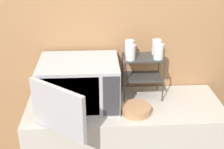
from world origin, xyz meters
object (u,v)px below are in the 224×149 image
Objects in this scene: glass_front_right at (159,52)px; bowl at (136,110)px; microwave at (78,84)px; glass_front_left at (130,52)px; glass_back_right at (157,47)px; dish_rack at (143,68)px; glass_back_left at (130,48)px.

glass_front_right reaches higher than bowl.
glass_front_left reaches higher than microwave.
bowl is at bearing -81.89° from glass_front_left.
glass_front_left is 0.41m from bowl.
glass_front_left is 0.20m from glass_front_right.
glass_back_right is 0.54× the size of bowl.
glass_back_left reaches higher than dish_rack.
glass_front_right is at bearing -25.16° from dish_rack.
dish_rack is 0.19m from glass_front_left.
dish_rack is 0.19m from glass_front_right.
glass_back_right is at bearing 26.35° from glass_front_left.
glass_back_left is (-0.20, -0.00, 0.00)m from glass_back_right.
glass_front_left is at bearing -178.17° from glass_front_right.
microwave is 0.50m from dish_rack.
glass_front_right is (0.10, -0.05, 0.15)m from dish_rack.
microwave is 6.53× the size of glass_back_left.
bowl is (-0.18, -0.30, -0.36)m from glass_back_right.
glass_back_left is 0.54× the size of bowl.
microwave reaches higher than bowl.
glass_back_left is at bearing 87.43° from glass_front_left.
bowl is at bearing -120.90° from glass_back_right.
bowl is (0.02, -0.30, -0.36)m from glass_back_left.
bowl is (0.03, -0.20, -0.36)m from glass_front_left.
glass_back_right is at bearing 24.72° from dish_rack.
glass_front_right is (-0.00, -0.10, 0.00)m from glass_back_right.
glass_back_left is (0.38, 0.16, 0.22)m from microwave.
glass_front_right reaches higher than microwave.
bowl is at bearing -85.51° from glass_back_left.
glass_back_right is 0.20m from glass_back_left.
glass_back_right reaches higher than bowl.
glass_back_left is (-0.10, 0.05, 0.15)m from dish_rack.
dish_rack is at bearing 28.00° from glass_front_left.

